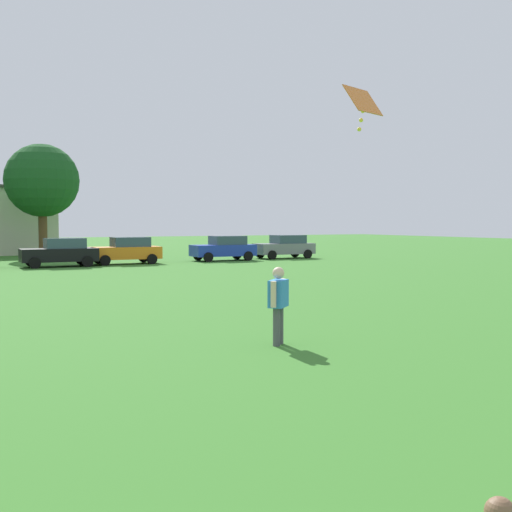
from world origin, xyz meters
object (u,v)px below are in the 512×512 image
object	(u,v)px
kite	(363,103)
parked_car_blue_4	(224,248)
parked_car_black_2	(61,252)
parked_car_orange_3	(126,250)
tree_far_right	(42,181)
adult_bystander	(278,299)
parked_car_gray_5	(285,246)

from	to	relation	value
kite	parked_car_blue_4	world-z (taller)	kite
parked_car_black_2	parked_car_blue_4	world-z (taller)	same
parked_car_blue_4	parked_car_orange_3	bearing A→B (deg)	2.46
parked_car_black_2	tree_far_right	distance (m)	11.30
adult_bystander	parked_car_orange_3	bearing A→B (deg)	38.03
parked_car_black_2	parked_car_blue_4	distance (m)	10.97
parked_car_blue_4	tree_far_right	world-z (taller)	tree_far_right
parked_car_orange_3	parked_car_blue_4	world-z (taller)	same
kite	tree_far_right	world-z (taller)	tree_far_right
parked_car_orange_3	tree_far_right	size ratio (longest dim) A/B	0.52
adult_bystander	tree_far_right	world-z (taller)	tree_far_right
kite	parked_car_gray_5	distance (m)	30.05
parked_car_orange_3	parked_car_blue_4	bearing A→B (deg)	-177.54
kite	parked_car_black_2	distance (m)	25.86
parked_car_gray_5	tree_far_right	xyz separation A→B (m)	(-15.47, 8.85, 4.78)
kite	parked_car_blue_4	distance (m)	27.81
kite	tree_far_right	xyz separation A→B (m)	(-2.39, 35.51, 0.18)
kite	parked_car_orange_3	bearing A→B (deg)	87.28
parked_car_black_2	parked_car_gray_5	world-z (taller)	same
parked_car_orange_3	parked_car_gray_5	bearing A→B (deg)	-176.41
adult_bystander	kite	size ratio (longest dim) A/B	1.44
adult_bystander	kite	world-z (taller)	kite
parked_car_black_2	parked_car_orange_3	size ratio (longest dim) A/B	1.00
parked_car_gray_5	tree_far_right	size ratio (longest dim) A/B	0.52
adult_bystander	tree_far_right	size ratio (longest dim) A/B	0.20
adult_bystander	kite	distance (m)	5.25
adult_bystander	parked_car_orange_3	distance (m)	26.88
parked_car_blue_4	tree_far_right	size ratio (longest dim) A/B	0.52
adult_bystander	parked_car_gray_5	bearing A→B (deg)	16.44
parked_car_orange_3	parked_car_blue_4	xyz separation A→B (m)	(6.84, 0.29, 0.00)
adult_bystander	parked_car_black_2	world-z (taller)	parked_car_black_2
adult_bystander	parked_car_blue_4	bearing A→B (deg)	24.61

